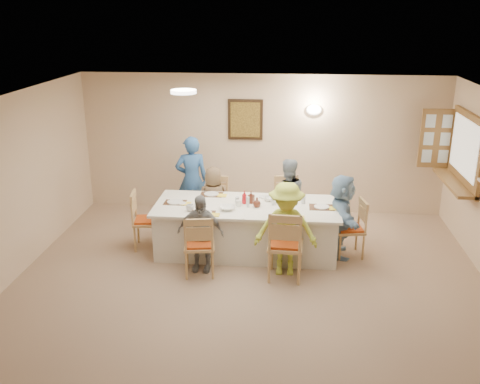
# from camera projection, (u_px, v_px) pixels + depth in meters

# --- Properties ---
(ground) EXTENTS (7.00, 7.00, 0.00)m
(ground) POSITION_uv_depth(u_px,v_px,m) (245.00, 307.00, 6.74)
(ground) COLOR tan
(room_walls) EXTENTS (7.00, 7.00, 7.00)m
(room_walls) POSITION_uv_depth(u_px,v_px,m) (246.00, 194.00, 6.24)
(room_walls) COLOR beige
(room_walls) RESTS_ON ground
(wall_picture) EXTENTS (0.62, 0.05, 0.72)m
(wall_picture) POSITION_uv_depth(u_px,v_px,m) (245.00, 120.00, 9.47)
(wall_picture) COLOR black
(wall_picture) RESTS_ON room_walls
(wall_sconce) EXTENTS (0.26, 0.09, 0.18)m
(wall_sconce) POSITION_uv_depth(u_px,v_px,m) (314.00, 110.00, 9.28)
(wall_sconce) COLOR white
(wall_sconce) RESTS_ON room_walls
(ceiling_light) EXTENTS (0.36, 0.36, 0.05)m
(ceiling_light) POSITION_uv_depth(u_px,v_px,m) (184.00, 92.00, 7.43)
(ceiling_light) COLOR white
(ceiling_light) RESTS_ON room_walls
(serving_hatch) EXTENTS (0.06, 1.50, 1.15)m
(serving_hatch) POSITION_uv_depth(u_px,v_px,m) (466.00, 150.00, 8.22)
(serving_hatch) COLOR brown
(serving_hatch) RESTS_ON room_walls
(hatch_sill) EXTENTS (0.30, 1.50, 0.05)m
(hatch_sill) POSITION_uv_depth(u_px,v_px,m) (454.00, 182.00, 8.40)
(hatch_sill) COLOR brown
(hatch_sill) RESTS_ON room_walls
(shutter_door) EXTENTS (0.55, 0.04, 1.00)m
(shutter_door) POSITION_uv_depth(u_px,v_px,m) (436.00, 139.00, 8.96)
(shutter_door) COLOR brown
(shutter_door) RESTS_ON room_walls
(dining_table) EXTENTS (2.78, 1.17, 0.76)m
(dining_table) POSITION_uv_depth(u_px,v_px,m) (247.00, 228.00, 8.18)
(dining_table) COLOR white
(dining_table) RESTS_ON ground
(chair_back_left) EXTENTS (0.45, 0.45, 0.91)m
(chair_back_left) POSITION_uv_depth(u_px,v_px,m) (215.00, 204.00, 8.96)
(chair_back_left) COLOR #D8B46E
(chair_back_left) RESTS_ON ground
(chair_back_right) EXTENTS (0.49, 0.49, 0.94)m
(chair_back_right) POSITION_uv_depth(u_px,v_px,m) (287.00, 206.00, 8.85)
(chair_back_right) COLOR #D8B46E
(chair_back_right) RESTS_ON ground
(chair_front_left) EXTENTS (0.50, 0.50, 0.92)m
(chair_front_left) POSITION_uv_depth(u_px,v_px,m) (199.00, 244.00, 7.45)
(chair_front_left) COLOR #D8B46E
(chair_front_left) RESTS_ON ground
(chair_front_right) EXTENTS (0.52, 0.52, 1.02)m
(chair_front_right) POSITION_uv_depth(u_px,v_px,m) (285.00, 244.00, 7.33)
(chair_front_right) COLOR #D8B46E
(chair_front_right) RESTS_ON ground
(chair_left_end) EXTENTS (0.49, 0.49, 0.92)m
(chair_left_end) POSITION_uv_depth(u_px,v_px,m) (147.00, 220.00, 8.29)
(chair_left_end) COLOR #D8B46E
(chair_left_end) RESTS_ON ground
(chair_right_end) EXTENTS (0.49, 0.49, 0.89)m
(chair_right_end) POSITION_uv_depth(u_px,v_px,m) (349.00, 228.00, 8.02)
(chair_right_end) COLOR #D8B46E
(chair_right_end) RESTS_ON ground
(diner_back_left) EXTENTS (0.70, 0.59, 1.14)m
(diner_back_left) POSITION_uv_depth(u_px,v_px,m) (214.00, 200.00, 8.81)
(diner_back_left) COLOR brown
(diner_back_left) RESTS_ON ground
(diner_back_right) EXTENTS (0.82, 0.74, 1.31)m
(diner_back_right) POSITION_uv_depth(u_px,v_px,m) (287.00, 198.00, 8.67)
(diner_back_right) COLOR gray
(diner_back_right) RESTS_ON ground
(diner_front_left) EXTENTS (0.70, 0.35, 1.14)m
(diner_front_left) POSITION_uv_depth(u_px,v_px,m) (200.00, 233.00, 7.53)
(diner_front_left) COLOR gray
(diner_front_left) RESTS_ON ground
(diner_front_right) EXTENTS (0.88, 0.51, 1.35)m
(diner_front_right) POSITION_uv_depth(u_px,v_px,m) (286.00, 229.00, 7.39)
(diner_front_right) COLOR #C1D442
(diner_front_right) RESTS_ON ground
(diner_right_end) EXTENTS (1.21, 0.45, 1.28)m
(diner_right_end) POSITION_uv_depth(u_px,v_px,m) (341.00, 216.00, 7.97)
(diner_right_end) COLOR #88AFD3
(diner_right_end) RESTS_ON ground
(caregiver) EXTENTS (0.73, 0.63, 1.53)m
(caregiver) POSITION_uv_depth(u_px,v_px,m) (192.00, 180.00, 9.23)
(caregiver) COLOR #2F5C9B
(caregiver) RESTS_ON ground
(placemat_fl) EXTENTS (0.35, 0.26, 0.01)m
(placemat_fl) POSITION_uv_depth(u_px,v_px,m) (203.00, 213.00, 7.71)
(placemat_fl) COLOR #472B19
(placemat_fl) RESTS_ON dining_table
(plate_fl) EXTENTS (0.26, 0.26, 0.02)m
(plate_fl) POSITION_uv_depth(u_px,v_px,m) (203.00, 213.00, 7.71)
(plate_fl) COLOR white
(plate_fl) RESTS_ON dining_table
(napkin_fl) EXTENTS (0.13, 0.13, 0.01)m
(napkin_fl) POSITION_uv_depth(u_px,v_px,m) (215.00, 215.00, 7.64)
(napkin_fl) COLOR yellow
(napkin_fl) RESTS_ON dining_table
(placemat_fr) EXTENTS (0.36, 0.27, 0.01)m
(placemat_fr) POSITION_uv_depth(u_px,v_px,m) (286.00, 216.00, 7.60)
(placemat_fr) COLOR #472B19
(placemat_fr) RESTS_ON dining_table
(plate_fr) EXTENTS (0.23, 0.23, 0.01)m
(plate_fr) POSITION_uv_depth(u_px,v_px,m) (286.00, 216.00, 7.60)
(plate_fr) COLOR white
(plate_fr) RESTS_ON dining_table
(napkin_fr) EXTENTS (0.15, 0.15, 0.01)m
(napkin_fr) POSITION_uv_depth(u_px,v_px,m) (299.00, 218.00, 7.54)
(napkin_fr) COLOR yellow
(napkin_fr) RESTS_ON dining_table
(placemat_bl) EXTENTS (0.35, 0.26, 0.01)m
(placemat_bl) POSITION_uv_depth(u_px,v_px,m) (211.00, 194.00, 8.50)
(placemat_bl) COLOR #472B19
(placemat_bl) RESTS_ON dining_table
(plate_bl) EXTENTS (0.23, 0.23, 0.01)m
(plate_bl) POSITION_uv_depth(u_px,v_px,m) (211.00, 194.00, 8.50)
(plate_bl) COLOR white
(plate_bl) RESTS_ON dining_table
(napkin_bl) EXTENTS (0.14, 0.14, 0.01)m
(napkin_bl) POSITION_uv_depth(u_px,v_px,m) (222.00, 195.00, 8.44)
(napkin_bl) COLOR yellow
(napkin_bl) RESTS_ON dining_table
(placemat_br) EXTENTS (0.36, 0.26, 0.01)m
(placemat_br) POSITION_uv_depth(u_px,v_px,m) (287.00, 197.00, 8.39)
(placemat_br) COLOR #472B19
(placemat_br) RESTS_ON dining_table
(plate_br) EXTENTS (0.24, 0.24, 0.02)m
(plate_br) POSITION_uv_depth(u_px,v_px,m) (287.00, 196.00, 8.39)
(plate_br) COLOR white
(plate_br) RESTS_ON dining_table
(napkin_br) EXTENTS (0.13, 0.13, 0.01)m
(napkin_br) POSITION_uv_depth(u_px,v_px,m) (299.00, 198.00, 8.33)
(napkin_br) COLOR yellow
(napkin_br) RESTS_ON dining_table
(placemat_le) EXTENTS (0.33, 0.25, 0.01)m
(placemat_le) POSITION_uv_depth(u_px,v_px,m) (175.00, 202.00, 8.15)
(placemat_le) COLOR #472B19
(placemat_le) RESTS_ON dining_table
(plate_le) EXTENTS (0.24, 0.24, 0.01)m
(plate_le) POSITION_uv_depth(u_px,v_px,m) (175.00, 202.00, 8.15)
(plate_le) COLOR white
(plate_le) RESTS_ON dining_table
(napkin_le) EXTENTS (0.14, 0.14, 0.01)m
(napkin_le) POSITION_uv_depth(u_px,v_px,m) (186.00, 204.00, 8.08)
(napkin_le) COLOR yellow
(napkin_le) RESTS_ON dining_table
(placemat_re) EXTENTS (0.37, 0.27, 0.01)m
(placemat_re) POSITION_uv_depth(u_px,v_px,m) (322.00, 207.00, 7.95)
(placemat_re) COLOR #472B19
(placemat_re) RESTS_ON dining_table
(plate_re) EXTENTS (0.23, 0.23, 0.01)m
(plate_re) POSITION_uv_depth(u_px,v_px,m) (322.00, 207.00, 7.95)
(plate_re) COLOR white
(plate_re) RESTS_ON dining_table
(napkin_re) EXTENTS (0.14, 0.14, 0.01)m
(napkin_re) POSITION_uv_depth(u_px,v_px,m) (334.00, 208.00, 7.89)
(napkin_re) COLOR yellow
(napkin_re) RESTS_ON dining_table
(teacup_a) EXTENTS (0.21, 0.21, 0.09)m
(teacup_a) POSITION_uv_depth(u_px,v_px,m) (190.00, 208.00, 7.80)
(teacup_a) COLOR white
(teacup_a) RESTS_ON dining_table
(teacup_b) EXTENTS (0.13, 0.13, 0.08)m
(teacup_b) POSITION_uv_depth(u_px,v_px,m) (277.00, 193.00, 8.47)
(teacup_b) COLOR white
(teacup_b) RESTS_ON dining_table
(bowl_a) EXTENTS (0.32, 0.32, 0.06)m
(bowl_a) POSITION_uv_depth(u_px,v_px,m) (228.00, 208.00, 7.86)
(bowl_a) COLOR white
(bowl_a) RESTS_ON dining_table
(bowl_b) EXTENTS (0.18, 0.18, 0.06)m
(bowl_b) POSITION_uv_depth(u_px,v_px,m) (270.00, 199.00, 8.23)
(bowl_b) COLOR white
(bowl_b) RESTS_ON dining_table
(condiment_ketchup) EXTENTS (0.13, 0.13, 0.21)m
(condiment_ketchup) POSITION_uv_depth(u_px,v_px,m) (244.00, 197.00, 8.08)
(condiment_ketchup) COLOR red
(condiment_ketchup) RESTS_ON dining_table
(condiment_brown) EXTENTS (0.14, 0.14, 0.19)m
(condiment_brown) POSITION_uv_depth(u_px,v_px,m) (251.00, 197.00, 8.11)
(condiment_brown) COLOR #572517
(condiment_brown) RESTS_ON dining_table
(condiment_malt) EXTENTS (0.15, 0.15, 0.15)m
(condiment_malt) POSITION_uv_depth(u_px,v_px,m) (257.00, 202.00, 7.95)
(condiment_malt) COLOR #572517
(condiment_malt) RESTS_ON dining_table
(drinking_glass) EXTENTS (0.07, 0.07, 0.10)m
(drinking_glass) POSITION_uv_depth(u_px,v_px,m) (237.00, 200.00, 8.10)
(drinking_glass) COLOR silver
(drinking_glass) RESTS_ON dining_table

